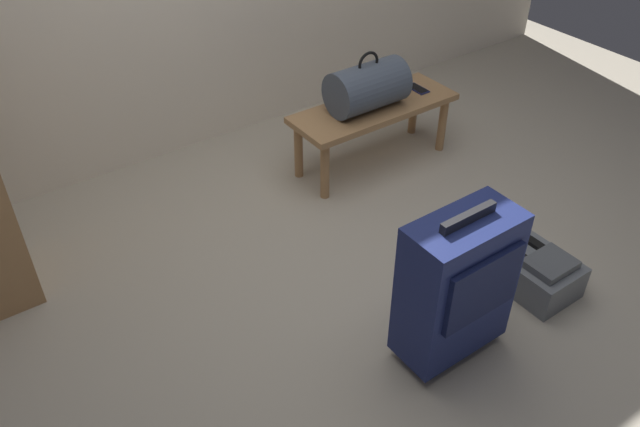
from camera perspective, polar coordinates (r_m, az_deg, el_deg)
name	(u,v)px	position (r m, az deg, el deg)	size (l,w,h in m)	color
ground_plane	(360,273)	(3.12, 3.59, -5.27)	(6.60, 6.60, 0.00)	#B2A893
bench	(374,114)	(3.75, 4.81, 8.79)	(1.00, 0.36, 0.38)	#A87A4C
duffel_bag_slate	(367,87)	(3.63, 4.22, 11.16)	(0.44, 0.26, 0.34)	#475160
cell_phone	(418,89)	(3.93, 8.66, 10.91)	(0.07, 0.14, 0.01)	#191E4C
suitcase_upright_navy	(457,285)	(2.58, 12.10, -6.21)	(0.46, 0.26, 0.72)	navy
backpack_grey	(535,271)	(3.15, 18.57, -4.90)	(0.28, 0.38, 0.21)	slate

